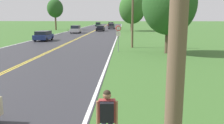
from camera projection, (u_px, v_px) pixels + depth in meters
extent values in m
cube|color=#993333|center=(107.00, 111.00, 6.16)|extent=(0.45, 0.21, 0.60)
sphere|color=#936647|center=(107.00, 95.00, 6.08)|extent=(0.22, 0.22, 0.22)
sphere|color=#2D2319|center=(107.00, 94.00, 6.08)|extent=(0.20, 0.20, 0.20)
cylinder|color=#936647|center=(98.00, 113.00, 6.17)|extent=(0.09, 0.09, 0.64)
cylinder|color=#936647|center=(116.00, 113.00, 6.18)|extent=(0.09, 0.09, 0.64)
cube|color=black|center=(107.00, 112.00, 5.98)|extent=(0.36, 0.19, 0.51)
cylinder|color=gray|center=(118.00, 39.00, 24.13)|extent=(0.07, 0.07, 2.62)
cylinder|color=silver|center=(118.00, 28.00, 23.92)|extent=(0.60, 0.02, 0.60)
torus|color=red|center=(118.00, 28.00, 23.90)|extent=(0.55, 0.07, 0.55)
cube|color=silver|center=(118.00, 34.00, 24.02)|extent=(0.44, 0.02, 0.44)
cylinder|color=brown|center=(133.00, 17.00, 26.94)|extent=(0.24, 0.24, 7.09)
cylinder|color=brown|center=(56.00, 23.00, 64.39)|extent=(0.43, 0.43, 3.96)
ellipsoid|color=#234C1E|center=(55.00, 8.00, 63.68)|extent=(4.27, 4.27, 4.92)
cylinder|color=#473828|center=(168.00, 40.00, 23.09)|extent=(0.52, 0.52, 2.56)
ellipsoid|color=#234C1E|center=(169.00, 4.00, 22.44)|extent=(5.16, 5.16, 5.93)
cylinder|color=#473828|center=(132.00, 25.00, 60.01)|extent=(0.65, 0.65, 2.76)
ellipsoid|color=#2D5B23|center=(132.00, 9.00, 59.23)|extent=(6.53, 6.53, 7.51)
cylinder|color=black|center=(41.00, 38.00, 36.57)|extent=(0.21, 0.63, 0.62)
cylinder|color=black|center=(52.00, 38.00, 36.45)|extent=(0.21, 0.63, 0.62)
cylinder|color=black|center=(35.00, 39.00, 34.17)|extent=(0.21, 0.63, 0.62)
cylinder|color=black|center=(46.00, 40.00, 34.05)|extent=(0.21, 0.63, 0.62)
cube|color=navy|center=(44.00, 37.00, 35.25)|extent=(1.97, 3.98, 0.66)
cube|color=#1E232D|center=(43.00, 33.00, 35.14)|extent=(1.72, 2.79, 0.52)
cylinder|color=black|center=(73.00, 31.00, 53.47)|extent=(0.23, 0.70, 0.69)
cylinder|color=black|center=(80.00, 31.00, 53.46)|extent=(0.23, 0.70, 0.69)
cylinder|color=black|center=(71.00, 32.00, 50.92)|extent=(0.23, 0.70, 0.69)
cylinder|color=black|center=(79.00, 32.00, 50.90)|extent=(0.23, 0.70, 0.69)
cube|color=silver|center=(76.00, 30.00, 52.13)|extent=(2.10, 4.28, 0.70)
cube|color=#1E232D|center=(76.00, 27.00, 52.00)|extent=(1.81, 3.01, 0.67)
cylinder|color=black|center=(103.00, 30.00, 58.30)|extent=(0.20, 0.63, 0.63)
cylinder|color=black|center=(96.00, 30.00, 58.39)|extent=(0.20, 0.63, 0.63)
cylinder|color=black|center=(104.00, 30.00, 61.00)|extent=(0.20, 0.63, 0.63)
cylinder|color=black|center=(98.00, 29.00, 61.09)|extent=(0.20, 0.63, 0.63)
cube|color=black|center=(100.00, 29.00, 59.65)|extent=(1.88, 4.45, 0.55)
cube|color=#1E232D|center=(100.00, 27.00, 59.72)|extent=(1.64, 2.45, 0.53)
cylinder|color=black|center=(114.00, 28.00, 69.02)|extent=(0.22, 0.78, 0.78)
cylinder|color=black|center=(109.00, 28.00, 69.15)|extent=(0.22, 0.78, 0.78)
cylinder|color=black|center=(115.00, 27.00, 71.39)|extent=(0.22, 0.78, 0.78)
cylinder|color=black|center=(109.00, 27.00, 71.52)|extent=(0.22, 0.78, 0.78)
cube|color=#47474C|center=(112.00, 27.00, 70.21)|extent=(1.88, 3.96, 0.68)
cube|color=#1E232D|center=(112.00, 24.00, 70.10)|extent=(1.64, 2.78, 0.54)
cylinder|color=black|center=(113.00, 26.00, 80.18)|extent=(0.22, 0.64, 0.64)
cylinder|color=black|center=(108.00, 26.00, 80.32)|extent=(0.22, 0.64, 0.64)
cylinder|color=black|center=(114.00, 26.00, 82.83)|extent=(0.22, 0.64, 0.64)
cylinder|color=black|center=(109.00, 26.00, 82.97)|extent=(0.22, 0.64, 0.64)
cube|color=#A81E1E|center=(111.00, 25.00, 81.51)|extent=(2.07, 4.42, 0.70)
cube|color=#1E232D|center=(111.00, 23.00, 81.38)|extent=(1.80, 3.10, 0.73)
cylinder|color=black|center=(97.00, 25.00, 91.94)|extent=(0.20, 0.61, 0.61)
cylinder|color=black|center=(101.00, 25.00, 91.84)|extent=(0.20, 0.61, 0.61)
cylinder|color=black|center=(96.00, 26.00, 89.01)|extent=(0.20, 0.61, 0.61)
cylinder|color=black|center=(100.00, 26.00, 88.91)|extent=(0.20, 0.61, 0.61)
cube|color=#1E472D|center=(98.00, 25.00, 90.38)|extent=(1.87, 4.83, 0.52)
cube|color=#1E232D|center=(98.00, 23.00, 90.08)|extent=(1.63, 2.66, 0.72)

